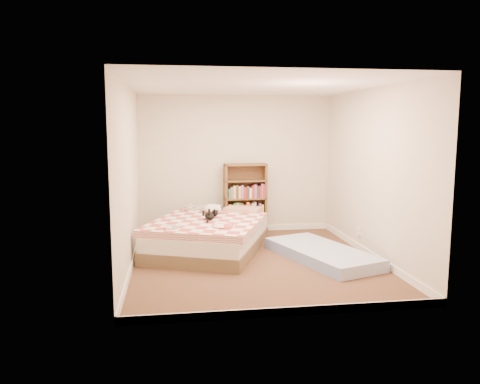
{
  "coord_description": "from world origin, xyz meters",
  "views": [
    {
      "loc": [
        -1.16,
        -6.47,
        1.94
      ],
      "look_at": [
        -0.18,
        0.3,
        0.98
      ],
      "focal_mm": 35.0,
      "sensor_mm": 36.0,
      "label": 1
    }
  ],
  "objects": [
    {
      "name": "room",
      "position": [
        0.0,
        0.0,
        1.2
      ],
      "size": [
        3.51,
        4.01,
        2.51
      ],
      "color": "#492A1F",
      "rests_on": "ground"
    },
    {
      "name": "white_dog",
      "position": [
        -0.51,
        1.14,
        0.59
      ],
      "size": [
        0.33,
        0.36,
        0.15
      ],
      "rotation": [
        0.0,
        0.0,
        -0.18
      ],
      "color": "white",
      "rests_on": "bed"
    },
    {
      "name": "black_cat",
      "position": [
        -0.6,
        0.67,
        0.57
      ],
      "size": [
        0.3,
        0.56,
        0.13
      ],
      "rotation": [
        0.0,
        0.0,
        -0.56
      ],
      "color": "black",
      "rests_on": "bed"
    },
    {
      "name": "bookshelf",
      "position": [
        0.14,
        1.83,
        0.49
      ],
      "size": [
        0.78,
        0.29,
        1.28
      ],
      "rotation": [
        0.0,
        0.0,
        0.04
      ],
      "color": "#53341C",
      "rests_on": "room"
    },
    {
      "name": "bed",
      "position": [
        -0.61,
        0.71,
        0.26
      ],
      "size": [
        2.18,
        2.54,
        0.57
      ],
      "rotation": [
        0.0,
        0.0,
        -0.38
      ],
      "color": "brown",
      "rests_on": "room"
    },
    {
      "name": "floor_mattress",
      "position": [
        0.99,
        -0.02,
        0.08
      ],
      "size": [
        1.41,
        2.05,
        0.17
      ],
      "primitive_type": "cube",
      "rotation": [
        0.0,
        0.0,
        0.33
      ],
      "color": "#7D95D0",
      "rests_on": "room"
    }
  ]
}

